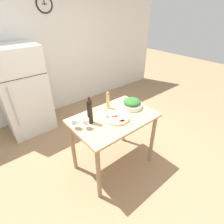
# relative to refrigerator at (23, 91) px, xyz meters

# --- Properties ---
(ground_plane) EXTENTS (14.00, 14.00, 0.00)m
(ground_plane) POSITION_rel_refrigerator_xyz_m (0.64, -1.80, -0.80)
(ground_plane) COLOR #9E7A56
(wall_back) EXTENTS (6.40, 0.08, 2.60)m
(wall_back) POSITION_rel_refrigerator_xyz_m (0.64, 0.40, 0.50)
(wall_back) COLOR silver
(wall_back) RESTS_ON ground_plane
(refrigerator) EXTENTS (0.78, 0.73, 1.61)m
(refrigerator) POSITION_rel_refrigerator_xyz_m (0.00, 0.00, 0.00)
(refrigerator) COLOR silver
(refrigerator) RESTS_ON ground_plane
(prep_counter) EXTENTS (1.12, 0.74, 0.88)m
(prep_counter) POSITION_rel_refrigerator_xyz_m (0.64, -1.80, -0.07)
(prep_counter) COLOR tan
(prep_counter) RESTS_ON ground_plane
(wine_bottle) EXTENTS (0.07, 0.07, 0.37)m
(wine_bottle) POSITION_rel_refrigerator_xyz_m (0.34, -1.71, 0.25)
(wine_bottle) COLOR black
(wine_bottle) RESTS_ON prep_counter
(wine_glass_near) EXTENTS (0.07, 0.07, 0.13)m
(wine_glass_near) POSITION_rel_refrigerator_xyz_m (0.24, -1.78, 0.17)
(wine_glass_near) COLOR silver
(wine_glass_near) RESTS_ON prep_counter
(wine_glass_far) EXTENTS (0.07, 0.07, 0.13)m
(wine_glass_far) POSITION_rel_refrigerator_xyz_m (0.13, -1.69, 0.17)
(wine_glass_far) COLOR silver
(wine_glass_far) RESTS_ON prep_counter
(pepper_mill) EXTENTS (0.05, 0.05, 0.25)m
(pepper_mill) POSITION_rel_refrigerator_xyz_m (0.74, -1.56, 0.20)
(pepper_mill) COLOR tan
(pepper_mill) RESTS_ON prep_counter
(salad_bowl) EXTENTS (0.29, 0.29, 0.14)m
(salad_bowl) POSITION_rel_refrigerator_xyz_m (1.00, -1.78, 0.14)
(salad_bowl) COLOR white
(salad_bowl) RESTS_ON prep_counter
(homemade_pizza) EXTENTS (0.33, 0.33, 0.04)m
(homemade_pizza) POSITION_rel_refrigerator_xyz_m (0.65, -1.86, 0.10)
(homemade_pizza) COLOR beige
(homemade_pizza) RESTS_ON prep_counter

